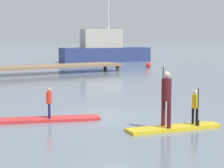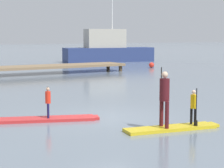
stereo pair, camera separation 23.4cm
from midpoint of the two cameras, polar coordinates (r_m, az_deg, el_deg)
The scene contains 9 objects.
ground_plane at distance 14.88m, azimuth -0.88°, elevation -4.55°, with size 240.00×240.00×0.00m, color slate.
paddleboard_near at distance 14.44m, azimuth -9.05°, elevation -4.78°, with size 3.47×1.84×0.10m.
paddler_child_solo at distance 14.34m, azimuth -9.07°, elevation -2.30°, with size 0.24×0.36×1.04m.
paddleboard_far at distance 13.08m, azimuth 8.01°, elevation -5.97°, with size 3.15×1.16×0.10m.
paddler_adult at distance 12.75m, azimuth 6.92°, elevation -1.53°, with size 0.35×0.53×1.83m.
paddler_child_front at distance 13.30m, azimuth 10.84°, elevation -2.87°, with size 0.23×0.39×1.18m.
motor_boat_small_navy at distance 45.84m, azimuth -1.25°, elevation 4.73°, with size 10.15×4.24×8.64m.
floating_dock at distance 32.29m, azimuth -8.00°, elevation 2.42°, with size 10.70×2.60×0.63m.
mooring_buoy_near at distance 37.69m, azimuth 4.83°, elevation 2.62°, with size 0.48×0.48×0.48m, color red.
Camera 1 is at (-7.50, -12.52, 2.90)m, focal length 66.79 mm.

